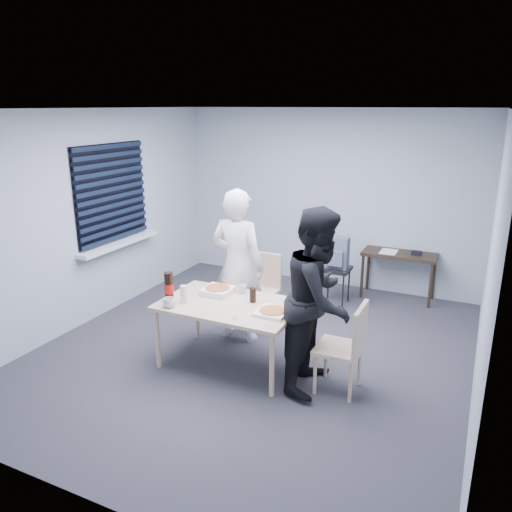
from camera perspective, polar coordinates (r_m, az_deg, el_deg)
The scene contains 19 objects.
room at distance 6.71m, azimuth -15.91°, elevation 6.01°, with size 5.00×5.00×5.00m.
dining_table at distance 5.16m, azimuth -3.02°, elevation -6.05°, with size 1.41×0.89×0.68m.
chair_far at distance 6.17m, azimuth 0.69°, elevation -3.23°, with size 0.42×0.42×0.89m.
chair_right at distance 4.79m, azimuth 10.48°, elevation -9.70°, with size 0.42×0.42×0.89m.
person_white at distance 5.66m, azimuth -2.11°, elevation -1.12°, with size 0.65×0.42×1.77m, color silver.
person_black at distance 4.73m, azimuth 7.21°, elevation -4.96°, with size 0.86×0.47×1.77m, color black.
side_table at distance 7.21m, azimuth 16.06°, elevation -0.25°, with size 1.00×0.45×0.67m.
stool at distance 6.88m, azimuth 9.12°, elevation -2.19°, with size 0.37×0.37×0.52m.
backpack at distance 6.77m, azimuth 9.21°, elevation 0.32°, with size 0.31×0.22×0.43m.
pizza_box_a at distance 5.39m, azimuth -4.41°, elevation -3.95°, with size 0.31×0.31×0.08m.
pizza_box_b at distance 4.88m, azimuth 1.86°, elevation -6.40°, with size 0.30×0.30×0.04m.
mug_a at distance 5.10m, azimuth -9.89°, elevation -5.27°, with size 0.12×0.12×0.10m, color silver.
mug_b at distance 5.40m, azimuth -1.54°, elevation -3.77°, with size 0.10×0.10×0.09m, color silver.
cola_glass at distance 5.14m, azimuth -0.36°, elevation -4.49°, with size 0.07×0.07×0.15m, color black.
soda_bottle at distance 5.23m, azimuth -9.92°, elevation -3.53°, with size 0.10×0.10×0.30m.
plastic_cups at distance 5.18m, azimuth -8.24°, elevation -4.34°, with size 0.08×0.08×0.18m, color silver.
rubber_band at distance 4.79m, azimuth -2.40°, elevation -7.15°, with size 0.06×0.06×0.00m, color red.
papers at distance 7.20m, azimuth 14.92°, elevation 0.49°, with size 0.22×0.30×0.01m, color white.
black_box at distance 7.15m, azimuth 17.85°, elevation 0.34°, with size 0.13×0.09×0.05m, color black.
Camera 1 is at (2.16, -4.56, 2.64)m, focal length 35.00 mm.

